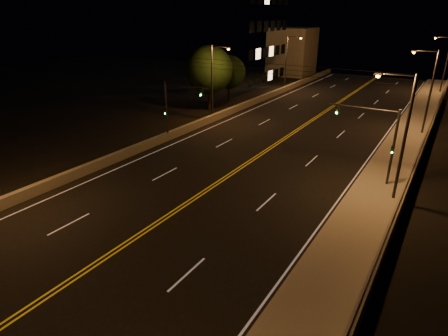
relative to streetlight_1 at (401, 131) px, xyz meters
The scene contains 18 objects.
road 13.21m from the streetlight_1, 160.22° to the right, with size 18.00×120.00×0.02m, color black.
sidewalk 6.42m from the streetlight_1, 99.70° to the right, with size 3.60×120.00×0.30m, color gray.
curb 6.94m from the streetlight_1, 121.91° to the right, with size 0.14×120.00×0.15m, color gray.
parapet_wall 5.98m from the streetlight_1, 77.17° to the right, with size 0.30×120.00×1.00m, color gray.
jersey_barrier 22.27m from the streetlight_1, 169.05° to the right, with size 0.45×120.00×0.80m, color gray.
distant_building_left 56.25m from the streetlight_1, 119.28° to the left, with size 8.00×8.00×9.14m, color gray.
parapet_rail 5.62m from the streetlight_1, 77.17° to the right, with size 0.06×0.06×120.00m, color black.
lane_markings 13.23m from the streetlight_1, 159.90° to the right, with size 17.32×116.00×0.00m.
streetlight_1 is the anchor object (origin of this frame).
streetlight_2 17.52m from the streetlight_1, 90.00° to the left, with size 2.55×0.28×8.62m.
streetlight_3 43.21m from the streetlight_1, 90.00° to the left, with size 2.55×0.28×8.62m.
streetlight_5 24.03m from the streetlight_1, 153.02° to the left, with size 2.55×0.28×8.62m.
streetlight_6 38.81m from the streetlight_1, 123.49° to the left, with size 2.55×0.28×8.62m.
traffic_signal_right 2.92m from the streetlight_1, 125.59° to the left, with size 5.11×0.31×5.88m.
traffic_signal_left 20.43m from the streetlight_1, behind, with size 5.11×0.31×5.88m.
overhead_wires 12.92m from the streetlight_1, 155.02° to the left, with size 22.00×0.03×0.83m.
tree_0 29.01m from the streetlight_1, 148.96° to the left, with size 6.07×6.07×8.23m.
tree_1 33.51m from the streetlight_1, 140.29° to the left, with size 4.72×4.72×6.39m.
Camera 1 is at (13.99, -1.31, 11.99)m, focal length 30.00 mm.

